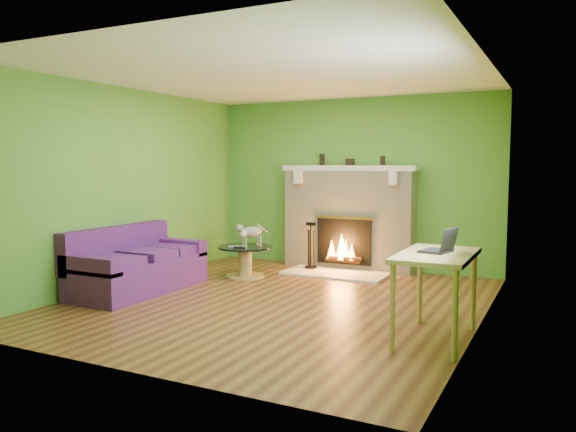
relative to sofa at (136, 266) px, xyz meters
name	(u,v)px	position (x,y,z in m)	size (l,w,h in m)	color
floor	(278,301)	(1.86, 0.32, -0.31)	(5.00, 5.00, 0.00)	#502917
ceiling	(278,75)	(1.86, 0.32, 2.29)	(5.00, 5.00, 0.00)	white
wall_back	(353,184)	(1.86, 2.82, 0.99)	(5.00, 5.00, 0.00)	#4C8E2E
wall_front	(123,204)	(1.86, -2.18, 0.99)	(5.00, 5.00, 0.00)	#4C8E2E
wall_left	(128,187)	(-0.39, 0.32, 0.99)	(5.00, 5.00, 0.00)	#4C8E2E
wall_right	(483,195)	(4.11, 0.32, 0.99)	(5.00, 5.00, 0.00)	#4C8E2E
window_frame	(468,170)	(4.10, -0.58, 1.24)	(1.20, 1.20, 0.00)	silver
window_pane	(467,170)	(4.09, -0.58, 1.24)	(1.06, 1.06, 0.00)	white
fireplace	(348,219)	(1.86, 2.63, 0.46)	(2.10, 0.46, 1.58)	beige
hearth	(335,273)	(1.86, 2.12, -0.30)	(1.50, 0.75, 0.03)	beige
mantel	(348,168)	(1.86, 2.61, 1.23)	(2.10, 0.28, 0.08)	beige
sofa	(136,266)	(0.00, 0.00, 0.00)	(0.86, 1.80, 0.81)	#3E185E
coffee_table	(245,259)	(0.78, 1.37, -0.06)	(0.78, 0.78, 0.44)	tan
desk	(436,264)	(3.81, -0.33, 0.39)	(0.63, 1.08, 0.80)	tan
cat	(252,235)	(0.86, 1.42, 0.29)	(0.19, 0.53, 0.33)	slate
remote_silver	(234,246)	(0.68, 1.25, 0.14)	(0.17, 0.04, 0.02)	gray
remote_black	(240,247)	(0.80, 1.19, 0.14)	(0.16, 0.04, 0.02)	black
laptop	(436,240)	(3.79, -0.28, 0.60)	(0.27, 0.30, 0.23)	black
fire_tools	(311,245)	(1.40, 2.27, 0.07)	(0.19, 0.19, 0.70)	black
mantel_vase_left	(322,160)	(1.41, 2.64, 1.36)	(0.08, 0.08, 0.18)	black
mantel_vase_right	(383,161)	(2.38, 2.64, 1.34)	(0.07, 0.07, 0.14)	black
mantel_box	(350,162)	(1.87, 2.64, 1.32)	(0.12, 0.08, 0.10)	black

